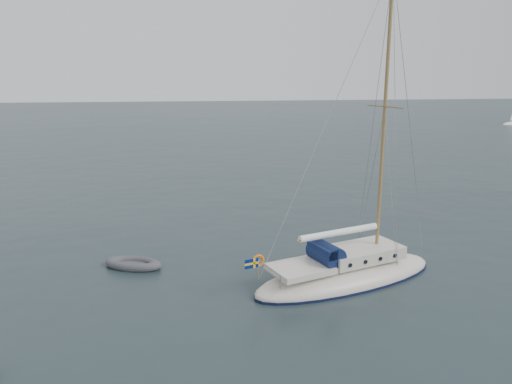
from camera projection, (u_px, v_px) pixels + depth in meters
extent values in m
plane|color=black|center=(295.00, 261.00, 26.65)|extent=(300.00, 300.00, 0.00)
ellipsoid|color=beige|center=(347.00, 277.00, 24.07)|extent=(9.93, 3.09, 1.66)
cube|color=beige|center=(363.00, 255.00, 23.91)|extent=(3.97, 2.10, 0.61)
cube|color=beige|center=(293.00, 262.00, 23.49)|extent=(2.65, 2.10, 0.28)
cylinder|color=#0E1A3D|center=(322.00, 251.00, 23.56)|extent=(1.06, 1.82, 1.06)
cube|color=#0E1A3D|center=(318.00, 246.00, 23.48)|extent=(0.50, 1.82, 0.44)
cylinder|color=olive|center=(391.00, 122.00, 22.56)|extent=(0.17, 0.17, 13.24)
cylinder|color=olive|center=(392.00, 107.00, 22.40)|extent=(0.06, 2.43, 0.06)
cylinder|color=olive|center=(337.00, 232.00, 23.45)|extent=(4.64, 0.11, 0.11)
cylinder|color=white|center=(337.00, 231.00, 23.44)|extent=(4.31, 0.31, 0.31)
cylinder|color=#96969E|center=(256.00, 254.00, 23.14)|extent=(0.04, 2.43, 0.04)
torus|color=orange|center=(253.00, 249.00, 23.77)|extent=(0.60, 0.11, 0.60)
cylinder|color=olive|center=(248.00, 257.00, 23.11)|extent=(0.03, 0.03, 0.99)
cube|color=#03175E|center=(241.00, 250.00, 22.99)|extent=(0.66, 0.02, 0.42)
cube|color=yellow|center=(241.00, 250.00, 22.99)|extent=(0.68, 0.03, 0.10)
cube|color=yellow|center=(243.00, 250.00, 23.01)|extent=(0.10, 0.03, 0.44)
cylinder|color=black|center=(328.00, 248.00, 24.73)|extent=(0.20, 0.07, 0.20)
cylinder|color=black|center=(341.00, 264.00, 22.69)|extent=(0.20, 0.07, 0.20)
cylinder|color=black|center=(345.00, 248.00, 24.85)|extent=(0.20, 0.07, 0.20)
cylinder|color=black|center=(359.00, 263.00, 22.81)|extent=(0.20, 0.07, 0.20)
cylinder|color=black|center=(362.00, 247.00, 24.97)|extent=(0.20, 0.07, 0.20)
cylinder|color=black|center=(378.00, 262.00, 22.93)|extent=(0.20, 0.07, 0.20)
cylinder|color=black|center=(379.00, 246.00, 25.09)|extent=(0.20, 0.07, 0.20)
cylinder|color=black|center=(396.00, 261.00, 23.05)|extent=(0.20, 0.07, 0.20)
cube|color=#4B4B50|center=(133.00, 265.00, 25.72)|extent=(1.88, 0.77, 0.11)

